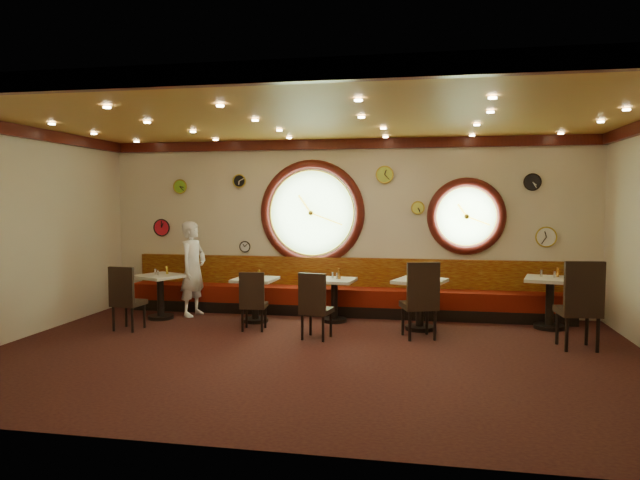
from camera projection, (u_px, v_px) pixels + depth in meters
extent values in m
cube|color=black|center=(312.00, 354.00, 7.72)|extent=(9.00, 6.00, 0.00)
cube|color=#B28332|center=(312.00, 116.00, 7.50)|extent=(9.00, 6.00, 0.02)
cube|color=beige|center=(344.00, 227.00, 10.55)|extent=(9.00, 0.02, 3.20)
cube|color=beige|center=(241.00, 260.00, 4.67)|extent=(9.00, 0.02, 3.20)
cube|color=beige|center=(14.00, 233.00, 8.42)|extent=(0.02, 6.00, 3.20)
cube|color=#3B0E0A|center=(344.00, 144.00, 10.40)|extent=(9.00, 0.10, 0.18)
cube|color=#3B0E0A|center=(241.00, 74.00, 4.61)|extent=(9.00, 0.10, 0.18)
cube|color=#3B0E0A|center=(13.00, 130.00, 8.31)|extent=(0.10, 6.00, 0.18)
cube|color=black|center=(341.00, 309.00, 10.38)|extent=(8.00, 0.55, 0.20)
cube|color=#5D1007|center=(341.00, 296.00, 10.36)|extent=(8.00, 0.55, 0.30)
cube|color=#641407|center=(343.00, 272.00, 10.55)|extent=(8.00, 0.10, 0.55)
cylinder|color=#94CD7B|center=(312.00, 213.00, 10.64)|extent=(1.66, 0.02, 1.66)
torus|color=#3B0E0A|center=(312.00, 213.00, 10.62)|extent=(1.98, 0.18, 1.98)
torus|color=gold|center=(312.00, 213.00, 10.59)|extent=(1.61, 0.03, 1.61)
cylinder|color=#94CD7B|center=(466.00, 216.00, 10.13)|extent=(1.10, 0.02, 1.10)
torus|color=#3B0E0A|center=(466.00, 216.00, 10.12)|extent=(1.38, 0.18, 1.38)
torus|color=gold|center=(466.00, 216.00, 10.09)|extent=(1.09, 0.03, 1.09)
cylinder|color=#BDDA44|center=(385.00, 175.00, 10.31)|extent=(0.30, 0.03, 0.30)
cylinder|color=black|center=(239.00, 181.00, 10.82)|extent=(0.24, 0.03, 0.24)
cylinder|color=black|center=(532.00, 182.00, 9.86)|extent=(0.28, 0.03, 0.28)
cylinder|color=#79C026|center=(180.00, 187.00, 11.04)|extent=(0.26, 0.03, 0.26)
cylinder|color=white|center=(546.00, 237.00, 9.88)|extent=(0.34, 0.03, 0.34)
cylinder|color=#DEE74D|center=(418.00, 208.00, 10.24)|extent=(0.22, 0.03, 0.22)
cylinder|color=red|center=(162.00, 228.00, 11.17)|extent=(0.32, 0.03, 0.32)
cylinder|color=white|center=(245.00, 247.00, 10.89)|extent=(0.20, 0.03, 0.20)
cylinder|color=black|center=(161.00, 317.00, 10.05)|extent=(0.45, 0.45, 0.06)
cylinder|color=black|center=(161.00, 297.00, 10.02)|extent=(0.12, 0.12, 0.71)
cube|color=silver|center=(160.00, 276.00, 10.00)|extent=(0.94, 0.94, 0.05)
cylinder|color=black|center=(255.00, 320.00, 9.79)|extent=(0.43, 0.43, 0.06)
cylinder|color=black|center=(255.00, 300.00, 9.76)|extent=(0.12, 0.12, 0.69)
cube|color=silver|center=(255.00, 280.00, 9.74)|extent=(0.72, 0.72, 0.05)
cylinder|color=black|center=(334.00, 320.00, 9.81)|extent=(0.42, 0.42, 0.06)
cylinder|color=black|center=(334.00, 301.00, 9.78)|extent=(0.12, 0.12, 0.67)
cube|color=silver|center=(334.00, 280.00, 9.76)|extent=(0.74, 0.74, 0.05)
cylinder|color=black|center=(419.00, 328.00, 9.20)|extent=(0.47, 0.47, 0.06)
cylinder|color=black|center=(420.00, 305.00, 9.17)|extent=(0.13, 0.13, 0.74)
cube|color=silver|center=(420.00, 281.00, 9.14)|extent=(0.93, 0.93, 0.05)
cylinder|color=black|center=(549.00, 327.00, 9.27)|extent=(0.48, 0.48, 0.07)
cylinder|color=black|center=(550.00, 304.00, 9.24)|extent=(0.13, 0.13, 0.76)
cube|color=silver|center=(550.00, 279.00, 9.22)|extent=(0.91, 0.91, 0.05)
cube|color=black|center=(129.00, 303.00, 9.18)|extent=(0.47, 0.47, 0.08)
cube|color=black|center=(121.00, 285.00, 8.97)|extent=(0.44, 0.09, 0.57)
cube|color=black|center=(254.00, 305.00, 9.16)|extent=(0.44, 0.44, 0.07)
cube|color=black|center=(252.00, 289.00, 8.96)|extent=(0.40, 0.09, 0.52)
cube|color=black|center=(317.00, 311.00, 8.58)|extent=(0.49, 0.49, 0.07)
cube|color=black|center=(312.00, 292.00, 8.39)|extent=(0.43, 0.13, 0.55)
cube|color=black|center=(419.00, 306.00, 8.63)|extent=(0.62, 0.62, 0.09)
cube|color=black|center=(423.00, 284.00, 8.39)|extent=(0.49, 0.21, 0.64)
cube|color=black|center=(578.00, 311.00, 8.00)|extent=(0.57, 0.57, 0.09)
cube|color=black|center=(584.00, 286.00, 7.75)|extent=(0.53, 0.11, 0.69)
cylinder|color=silver|center=(155.00, 272.00, 10.03)|extent=(0.04, 0.04, 0.10)
cylinder|color=silver|center=(253.00, 275.00, 9.73)|extent=(0.03, 0.03, 0.09)
cylinder|color=silver|center=(333.00, 275.00, 9.82)|extent=(0.04, 0.04, 0.11)
cylinder|color=#BCBCC0|center=(416.00, 276.00, 9.18)|extent=(0.03, 0.03, 0.09)
cylinder|color=silver|center=(158.00, 273.00, 9.95)|extent=(0.03, 0.03, 0.09)
cylinder|color=silver|center=(254.00, 275.00, 9.74)|extent=(0.03, 0.03, 0.09)
cylinder|color=#B8B8BD|center=(337.00, 276.00, 9.76)|extent=(0.04, 0.04, 0.11)
cylinder|color=silver|center=(421.00, 277.00, 9.05)|extent=(0.03, 0.03, 0.09)
cylinder|color=yellow|center=(167.00, 270.00, 10.10)|extent=(0.04, 0.04, 0.14)
cylinder|color=yellow|center=(259.00, 274.00, 9.79)|extent=(0.04, 0.04, 0.14)
cylinder|color=#C57C2E|center=(339.00, 274.00, 9.76)|extent=(0.06, 0.06, 0.18)
cylinder|color=gold|center=(425.00, 274.00, 9.25)|extent=(0.05, 0.05, 0.16)
cylinder|color=silver|center=(541.00, 273.00, 9.35)|extent=(0.04, 0.04, 0.11)
cylinder|color=silver|center=(555.00, 274.00, 9.21)|extent=(0.04, 0.04, 0.11)
cylinder|color=orange|center=(558.00, 272.00, 9.31)|extent=(0.05, 0.05, 0.15)
imported|color=white|center=(193.00, 269.00, 10.27)|extent=(0.53, 0.69, 1.71)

